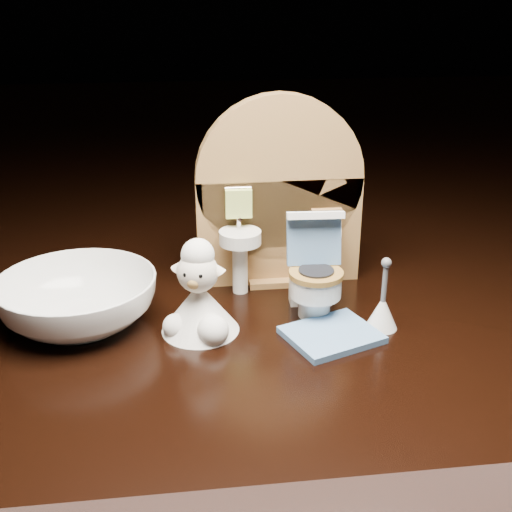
% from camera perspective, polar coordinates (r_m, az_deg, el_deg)
% --- Properties ---
extents(backdrop_panel, '(0.13, 0.05, 0.15)m').
position_cam_1_polar(backdrop_panel, '(0.50, 2.00, 4.69)').
color(backdrop_panel, '#9F703D').
rests_on(backdrop_panel, ground).
extents(toy_toilet, '(0.04, 0.05, 0.08)m').
position_cam_1_polar(toy_toilet, '(0.47, 5.16, -1.78)').
color(toy_toilet, white).
rests_on(toy_toilet, ground).
extents(bath_mat, '(0.07, 0.07, 0.00)m').
position_cam_1_polar(bath_mat, '(0.45, 6.73, -6.97)').
color(bath_mat, '#577FAD').
rests_on(bath_mat, ground).
extents(toilet_brush, '(0.02, 0.02, 0.05)m').
position_cam_1_polar(toilet_brush, '(0.46, 11.17, -4.71)').
color(toilet_brush, white).
rests_on(toilet_brush, ground).
extents(plush_lamb, '(0.05, 0.06, 0.07)m').
position_cam_1_polar(plush_lamb, '(0.44, -5.07, -3.93)').
color(plush_lamb, white).
rests_on(plush_lamb, ground).
extents(ceramic_bowl, '(0.12, 0.12, 0.04)m').
position_cam_1_polar(ceramic_bowl, '(0.47, -15.55, -3.85)').
color(ceramic_bowl, white).
rests_on(ceramic_bowl, ground).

